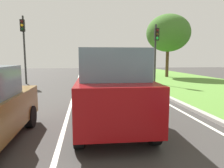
{
  "coord_description": "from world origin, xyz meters",
  "views": [
    {
      "loc": [
        -0.08,
        2.68,
        2.05
      ],
      "look_at": [
        0.81,
        9.17,
        1.2
      ],
      "focal_mm": 32.44,
      "sensor_mm": 36.0,
      "label": 1
    }
  ],
  "objects_px": {
    "car_suv_ahead": "(111,87)",
    "tree_roadside_far": "(168,33)",
    "traffic_light_near_right": "(156,45)",
    "traffic_light_overhead_left": "(24,39)"
  },
  "relations": [
    {
      "from": "traffic_light_near_right",
      "to": "traffic_light_overhead_left",
      "type": "bearing_deg",
      "value": 169.24
    },
    {
      "from": "traffic_light_overhead_left",
      "to": "car_suv_ahead",
      "type": "bearing_deg",
      "value": -63.29
    },
    {
      "from": "car_suv_ahead",
      "to": "tree_roadside_far",
      "type": "relative_size",
      "value": 0.7
    },
    {
      "from": "traffic_light_overhead_left",
      "to": "tree_roadside_far",
      "type": "height_order",
      "value": "tree_roadside_far"
    },
    {
      "from": "traffic_light_near_right",
      "to": "tree_roadside_far",
      "type": "xyz_separation_m",
      "value": [
        3.29,
        5.58,
        1.54
      ]
    },
    {
      "from": "car_suv_ahead",
      "to": "tree_roadside_far",
      "type": "bearing_deg",
      "value": 63.31
    },
    {
      "from": "traffic_light_near_right",
      "to": "traffic_light_overhead_left",
      "type": "xyz_separation_m",
      "value": [
        -9.97,
        1.89,
        0.48
      ]
    },
    {
      "from": "car_suv_ahead",
      "to": "tree_roadside_far",
      "type": "height_order",
      "value": "tree_roadside_far"
    },
    {
      "from": "traffic_light_near_right",
      "to": "car_suv_ahead",
      "type": "bearing_deg",
      "value": -117.35
    },
    {
      "from": "traffic_light_overhead_left",
      "to": "tree_roadside_far",
      "type": "relative_size",
      "value": 0.81
    }
  ]
}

